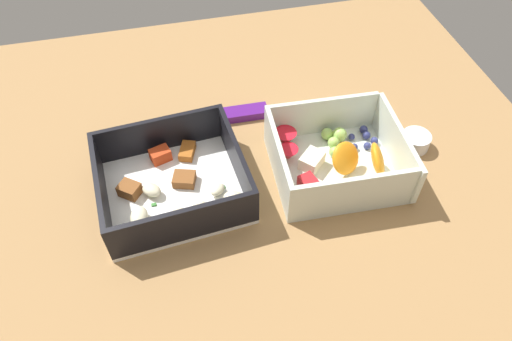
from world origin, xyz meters
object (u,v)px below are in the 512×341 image
object	(u,v)px
paper_cup_liner	(415,141)
pasta_container	(173,183)
fruit_bowl	(335,158)
candy_bar	(243,113)

from	to	relation	value
paper_cup_liner	pasta_container	bearing A→B (deg)	-179.38
pasta_container	fruit_bowl	xyz separation A→B (cm)	(20.52, -0.83, 0.29)
fruit_bowl	candy_bar	xyz separation A→B (cm)	(-9.17, 12.46, -1.53)
paper_cup_liner	candy_bar	bearing A→B (deg)	151.98
pasta_container	candy_bar	world-z (taller)	pasta_container
fruit_bowl	paper_cup_liner	bearing A→B (deg)	5.63
pasta_container	paper_cup_liner	xyz separation A→B (cm)	(32.53, 0.35, -0.76)
candy_bar	paper_cup_liner	size ratio (longest dim) A/B	1.83
candy_bar	paper_cup_liner	bearing A→B (deg)	-28.02
pasta_container	paper_cup_liner	size ratio (longest dim) A/B	4.79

